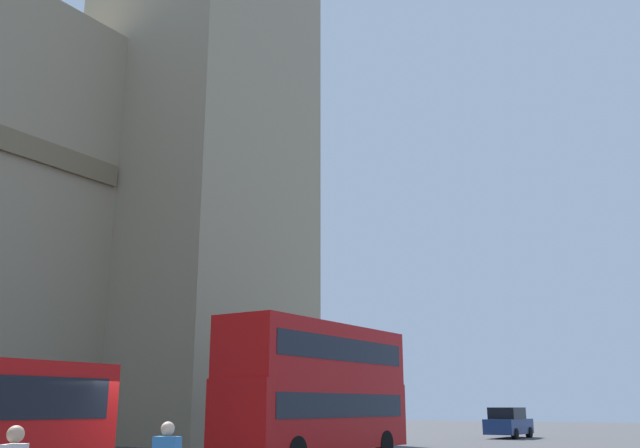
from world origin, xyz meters
TOP-DOWN VIEW (x-y plane):
  - double_decker_bus at (10.07, 2.00)m, footprint 9.51×2.54m
  - sedan_lead at (31.91, 2.11)m, footprint 4.40×1.86m

SIDE VIEW (x-z plane):
  - sedan_lead at x=31.91m, z-range -0.01..1.84m
  - double_decker_bus at x=10.07m, z-range 0.26..5.16m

